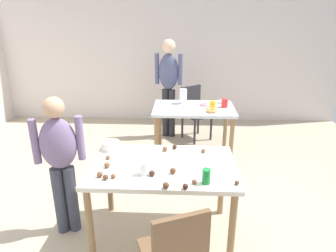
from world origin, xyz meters
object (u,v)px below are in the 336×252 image
(dining_table_far, at_px, (194,114))
(person_adult_far, at_px, (169,80))
(chair_far_table, at_px, (194,109))
(soda_can, at_px, (206,176))
(person_girl_near, at_px, (60,157))
(mixing_bowl, at_px, (111,145))
(pitcher_far, at_px, (183,96))
(dining_table_near, at_px, (163,174))

(dining_table_far, xyz_separation_m, person_adult_far, (-0.39, 0.76, 0.34))
(chair_far_table, relative_size, soda_can, 7.13)
(person_girl_near, bearing_deg, dining_table_far, 53.85)
(person_girl_near, relative_size, mixing_bowl, 7.59)
(mixing_bowl, xyz_separation_m, pitcher_far, (0.71, 1.62, 0.07))
(mixing_bowl, xyz_separation_m, soda_can, (0.89, -0.60, 0.02))
(dining_table_far, bearing_deg, pitcher_far, 129.42)
(dining_table_far, distance_m, chair_far_table, 0.73)
(soda_can, bearing_deg, mixing_bowl, 145.93)
(dining_table_far, distance_m, soda_can, 2.04)
(dining_table_near, height_order, chair_far_table, chair_far_table)
(mixing_bowl, height_order, soda_can, soda_can)
(person_girl_near, relative_size, person_adult_far, 0.84)
(dining_table_near, relative_size, chair_far_table, 1.48)
(person_adult_far, xyz_separation_m, soda_can, (0.42, -2.80, -0.17))
(dining_table_near, relative_size, person_adult_far, 0.80)
(mixing_bowl, bearing_deg, person_adult_far, 77.93)
(person_adult_far, height_order, mixing_bowl, person_adult_far)
(dining_table_far, relative_size, chair_far_table, 1.30)
(person_adult_far, bearing_deg, dining_table_far, -62.84)
(person_adult_far, height_order, soda_can, person_adult_far)
(dining_table_far, height_order, person_girl_near, person_girl_near)
(person_girl_near, height_order, person_adult_far, person_adult_far)
(dining_table_near, xyz_separation_m, dining_table_far, (0.33, 1.74, -0.02))
(chair_far_table, bearing_deg, mixing_bowl, -112.66)
(person_girl_near, height_order, mixing_bowl, person_girl_near)
(person_girl_near, bearing_deg, mixing_bowl, 35.48)
(dining_table_far, bearing_deg, dining_table_near, -100.77)
(mixing_bowl, distance_m, pitcher_far, 1.77)
(chair_far_table, distance_m, pitcher_far, 0.67)
(person_adult_far, bearing_deg, pitcher_far, -67.52)
(dining_table_far, xyz_separation_m, soda_can, (0.03, -2.04, 0.17))
(dining_table_far, height_order, chair_far_table, chair_far_table)
(person_girl_near, bearing_deg, person_adult_far, 70.76)
(person_adult_far, bearing_deg, chair_far_table, -6.26)
(person_adult_far, xyz_separation_m, pitcher_far, (0.24, -0.58, -0.12))
(chair_far_table, height_order, mixing_bowl, chair_far_table)
(dining_table_near, height_order, pitcher_far, pitcher_far)
(pitcher_far, bearing_deg, dining_table_far, -50.58)
(dining_table_far, relative_size, pitcher_far, 5.29)
(dining_table_near, distance_m, mixing_bowl, 0.62)
(dining_table_far, distance_m, mixing_bowl, 1.68)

